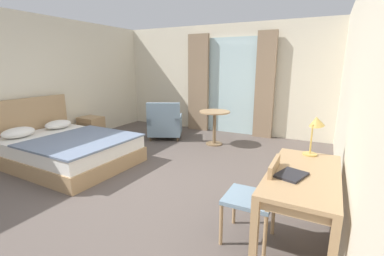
{
  "coord_description": "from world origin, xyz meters",
  "views": [
    {
      "loc": [
        2.5,
        -2.87,
        1.73
      ],
      "look_at": [
        0.71,
        0.63,
        0.79
      ],
      "focal_mm": 24.92,
      "sensor_mm": 36.0,
      "label": 1
    }
  ],
  "objects": [
    {
      "name": "nightstand",
      "position": [
        -2.38,
        1.48,
        0.27
      ],
      "size": [
        0.49,
        0.43,
        0.53
      ],
      "color": "tan",
      "rests_on": "ground"
    },
    {
      "name": "bed",
      "position": [
        -1.57,
        0.14,
        0.27
      ],
      "size": [
        2.31,
        1.69,
        1.1
      ],
      "color": "tan",
      "rests_on": "ground"
    },
    {
      "name": "curtain_panel_right",
      "position": [
        1.17,
        3.5,
        1.24
      ],
      "size": [
        0.44,
        0.1,
        2.47
      ],
      "primitive_type": "cube",
      "color": "#897056",
      "rests_on": "ground"
    },
    {
      "name": "curtain_panel_left",
      "position": [
        -0.56,
        3.5,
        1.24
      ],
      "size": [
        0.56,
        0.1,
        2.47
      ],
      "primitive_type": "cube",
      "color": "#897056",
      "rests_on": "ground"
    },
    {
      "name": "wall_left",
      "position": [
        -2.79,
        0.0,
        1.35
      ],
      "size": [
        0.12,
        7.49,
        2.7
      ],
      "primitive_type": "cube",
      "color": "beige",
      "rests_on": "ground"
    },
    {
      "name": "wall_back",
      "position": [
        0.0,
        3.68,
        1.35
      ],
      "size": [
        5.69,
        0.12,
        2.7
      ],
      "primitive_type": "cube",
      "color": "beige",
      "rests_on": "ground"
    },
    {
      "name": "ground",
      "position": [
        0.0,
        0.0,
        -0.05
      ],
      "size": [
        6.09,
        7.89,
        0.1
      ],
      "primitive_type": "cube",
      "color": "#564C47"
    },
    {
      "name": "desk_chair",
      "position": [
        2.0,
        -0.5,
        0.5
      ],
      "size": [
        0.46,
        0.44,
        0.88
      ],
      "color": "gray",
      "rests_on": "ground"
    },
    {
      "name": "writing_desk",
      "position": [
        2.38,
        -0.4,
        0.68
      ],
      "size": [
        0.62,
        1.32,
        0.77
      ],
      "color": "tan",
      "rests_on": "ground"
    },
    {
      "name": "wall_right",
      "position": [
        2.79,
        0.0,
        1.35
      ],
      "size": [
        0.12,
        7.49,
        2.7
      ],
      "primitive_type": "cube",
      "color": "beige",
      "rests_on": "ground"
    },
    {
      "name": "balcony_glass_door",
      "position": [
        0.3,
        3.6,
        1.19
      ],
      "size": [
        1.29,
        0.02,
        2.37
      ],
      "primitive_type": "cube",
      "color": "silver",
      "rests_on": "ground"
    },
    {
      "name": "round_cafe_table",
      "position": [
        0.36,
        2.41,
        0.55
      ],
      "size": [
        0.66,
        0.66,
        0.75
      ],
      "color": "tan",
      "rests_on": "ground"
    },
    {
      "name": "armchair_by_window",
      "position": [
        -0.86,
        2.31,
        0.35
      ],
      "size": [
        0.98,
        0.96,
        0.89
      ],
      "color": "gray",
      "rests_on": "ground"
    },
    {
      "name": "desk_lamp",
      "position": [
        2.42,
        0.19,
        1.09
      ],
      "size": [
        0.19,
        0.21,
        0.44
      ],
      "color": "tan",
      "rests_on": "writing_desk"
    },
    {
      "name": "closed_book",
      "position": [
        2.29,
        -0.53,
        0.78
      ],
      "size": [
        0.29,
        0.33,
        0.02
      ],
      "primitive_type": "cube",
      "rotation": [
        0.0,
        0.0,
        -0.32
      ],
      "color": "#232328",
      "rests_on": "writing_desk"
    }
  ]
}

